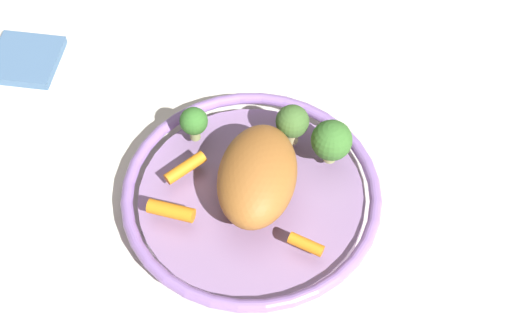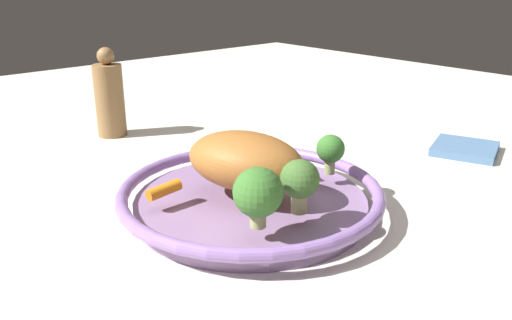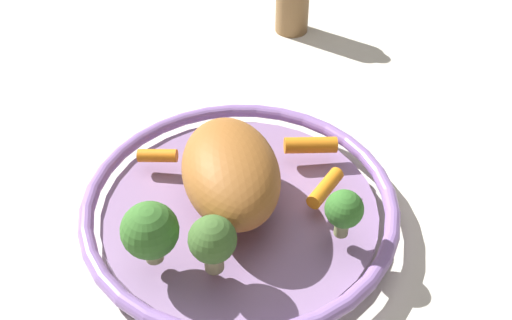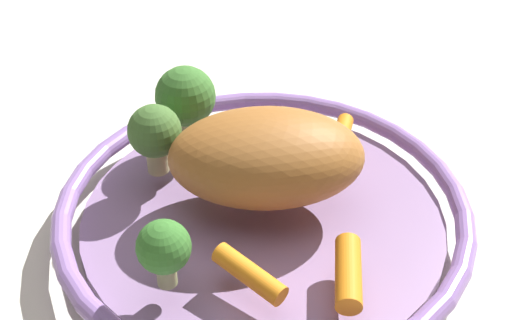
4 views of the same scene
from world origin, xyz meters
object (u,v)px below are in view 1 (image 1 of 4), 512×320
(baby_carrot_left, at_px, (171,211))
(broccoli_floret_small, at_px, (332,141))
(baby_carrot_near_rim, at_px, (306,244))
(baby_carrot_center, at_px, (185,168))
(broccoli_floret_edge, at_px, (292,122))
(roast_chicken_piece, at_px, (257,177))
(serving_bowl, at_px, (251,196))
(dish_towel, at_px, (25,59))
(broccoli_floret_large, at_px, (194,122))

(baby_carrot_left, height_order, broccoli_floret_small, broccoli_floret_small)
(broccoli_floret_small, bearing_deg, baby_carrot_near_rim, -77.49)
(baby_carrot_center, height_order, baby_carrot_near_rim, baby_carrot_center)
(broccoli_floret_edge, bearing_deg, roast_chicken_piece, -91.14)
(roast_chicken_piece, distance_m, broccoli_floret_small, 0.11)
(baby_carrot_left, xyz_separation_m, broccoli_floret_edge, (0.08, 0.18, 0.03))
(serving_bowl, xyz_separation_m, baby_carrot_near_rim, (0.10, -0.05, 0.03))
(broccoli_floret_small, bearing_deg, baby_carrot_left, -128.99)
(baby_carrot_left, relative_size, broccoli_floret_small, 0.90)
(broccoli_floret_small, xyz_separation_m, dish_towel, (-0.51, -0.02, -0.07))
(baby_carrot_center, height_order, dish_towel, baby_carrot_center)
(baby_carrot_center, relative_size, broccoli_floret_edge, 0.93)
(broccoli_floret_edge, distance_m, broccoli_floret_large, 0.13)
(baby_carrot_left, xyz_separation_m, dish_towel, (-0.36, 0.15, -0.04))
(broccoli_floret_small, bearing_deg, broccoli_floret_edge, 175.76)
(broccoli_floret_edge, bearing_deg, serving_bowl, -96.40)
(broccoli_floret_edge, bearing_deg, baby_carrot_near_rim, -57.82)
(broccoli_floret_small, relative_size, dish_towel, 0.66)
(roast_chicken_piece, relative_size, baby_carrot_left, 2.59)
(baby_carrot_near_rim, height_order, broccoli_floret_small, broccoli_floret_small)
(baby_carrot_center, distance_m, broccoli_floret_edge, 0.16)
(broccoli_floret_edge, bearing_deg, baby_carrot_left, -114.68)
(baby_carrot_near_rim, bearing_deg, dish_towel, 167.80)
(roast_chicken_piece, distance_m, dish_towel, 0.46)
(baby_carrot_center, bearing_deg, serving_bowl, 9.81)
(baby_carrot_near_rim, bearing_deg, roast_chicken_piece, 154.44)
(broccoli_floret_small, height_order, broccoli_floret_large, broccoli_floret_small)
(roast_chicken_piece, xyz_separation_m, baby_carrot_center, (-0.10, -0.01, -0.03))
(baby_carrot_left, bearing_deg, broccoli_floret_large, 106.59)
(baby_carrot_near_rim, bearing_deg, broccoli_floret_edge, 122.18)
(roast_chicken_piece, relative_size, broccoli_floret_small, 2.33)
(baby_carrot_left, bearing_deg, roast_chicken_piece, 44.97)
(baby_carrot_left, height_order, baby_carrot_near_rim, baby_carrot_left)
(baby_carrot_center, relative_size, broccoli_floret_small, 0.87)
(baby_carrot_left, relative_size, baby_carrot_near_rim, 1.35)
(roast_chicken_piece, xyz_separation_m, broccoli_floret_large, (-0.12, 0.04, -0.00))
(serving_bowl, relative_size, baby_carrot_center, 5.82)
(roast_chicken_piece, distance_m, broccoli_floret_edge, 0.10)
(broccoli_floret_small, bearing_deg, broccoli_floret_large, -163.57)
(baby_carrot_left, bearing_deg, dish_towel, 157.19)
(roast_chicken_piece, distance_m, broccoli_floret_large, 0.13)
(serving_bowl, xyz_separation_m, broccoli_floret_edge, (0.01, 0.10, 0.06))
(roast_chicken_piece, bearing_deg, dish_towel, 170.82)
(serving_bowl, height_order, broccoli_floret_large, broccoli_floret_large)
(roast_chicken_piece, height_order, dish_towel, roast_chicken_piece)
(serving_bowl, relative_size, roast_chicken_piece, 2.19)
(roast_chicken_piece, distance_m, baby_carrot_center, 0.11)
(roast_chicken_piece, height_order, baby_carrot_left, roast_chicken_piece)
(broccoli_floret_large, bearing_deg, serving_bowl, -20.23)
(serving_bowl, relative_size, broccoli_floret_edge, 5.42)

